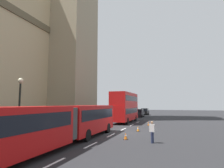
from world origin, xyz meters
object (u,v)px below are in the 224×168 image
sedan_trailing (145,112)px  traffic_cone_middle (138,129)px  double_decker_bus (125,106)px  pedestrian_near_cones (152,131)px  traffic_cone_east (148,124)px  traffic_cone_west (126,136)px  articulated_bus (62,122)px  street_lamp (19,104)px  sedan_lead (139,113)px

sedan_trailing → traffic_cone_middle: bearing=-172.7°
double_decker_bus → sedan_trailing: size_ratio=2.17×
pedestrian_near_cones → traffic_cone_east: bearing=9.1°
sedan_trailing → traffic_cone_middle: size_ratio=7.59×
traffic_cone_west → pedestrian_near_cones: (-0.73, -2.35, 0.63)m
double_decker_bus → traffic_cone_middle: bearing=-157.4°
traffic_cone_middle → double_decker_bus: bearing=22.6°
articulated_bus → double_decker_bus: double_decker_bus is taller
street_lamp → pedestrian_near_cones: 11.29m
double_decker_bus → traffic_cone_west: size_ratio=16.46×
double_decker_bus → traffic_cone_east: (-3.66, -4.37, -2.43)m
sedan_trailing → traffic_cone_east: bearing=-170.2°
sedan_trailing → street_lamp: street_lamp is taller
sedan_lead → sedan_trailing: bearing=-0.8°
traffic_cone_middle → street_lamp: (-8.47, 8.51, 2.77)m
traffic_cone_middle → traffic_cone_west: bearing=178.7°
traffic_cone_east → sedan_trailing: bearing=9.8°
articulated_bus → traffic_cone_middle: articulated_bus is taller
double_decker_bus → sedan_trailing: (21.41, -0.04, -1.79)m
double_decker_bus → sedan_trailing: 21.48m
articulated_bus → traffic_cone_middle: bearing=-24.2°
articulated_bus → double_decker_bus: (18.52, 0.00, 0.96)m
sedan_trailing → double_decker_bus: bearing=179.9°
traffic_cone_east → street_lamp: size_ratio=0.11×
traffic_cone_west → articulated_bus: bearing=134.9°
sedan_lead → traffic_cone_west: size_ratio=7.59×
traffic_cone_east → traffic_cone_west: bearing=177.5°
traffic_cone_east → street_lamp: 17.15m
double_decker_bus → articulated_bus: bearing=-180.0°
street_lamp → double_decker_bus: bearing=-14.0°
articulated_bus → sedan_lead: (32.14, 0.06, -0.83)m
traffic_cone_west → pedestrian_near_cones: size_ratio=0.34×
traffic_cone_west → street_lamp: (-3.42, 8.40, 2.77)m
articulated_bus → traffic_cone_east: size_ratio=28.81×
pedestrian_near_cones → double_decker_bus: bearing=22.1°
pedestrian_near_cones → traffic_cone_middle: bearing=21.2°
traffic_cone_middle → street_lamp: size_ratio=0.11×
traffic_cone_east → articulated_bus: bearing=163.6°
articulated_bus → double_decker_bus: bearing=0.0°
traffic_cone_west → traffic_cone_middle: 5.05m
double_decker_bus → traffic_cone_west: (-14.65, -3.89, -2.43)m
street_lamp → pedestrian_near_cones: bearing=-75.9°
articulated_bus → street_lamp: bearing=84.3°
sedan_trailing → traffic_cone_middle: (-31.01, -3.96, -0.63)m
street_lamp → sedan_lead: bearing=-8.0°
sedan_lead → sedan_trailing: same height
traffic_cone_east → traffic_cone_middle: bearing=176.5°
double_decker_bus → pedestrian_near_cones: bearing=-157.9°
sedan_lead → pedestrian_near_cones: 29.68m
traffic_cone_west → traffic_cone_east: same height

